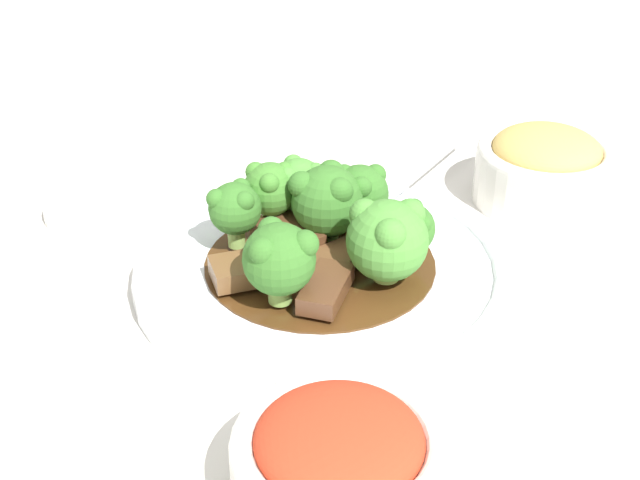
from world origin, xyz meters
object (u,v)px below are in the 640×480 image
at_px(beef_strip_0, 362,246).
at_px(side_bowl_appetizer, 544,167).
at_px(broccoli_floret_1, 387,238).
at_px(serving_spoon, 380,202).
at_px(beef_strip_1, 288,237).
at_px(broccoli_floret_4, 360,192).
at_px(side_bowl_kimchi, 339,461).
at_px(beef_strip_3, 326,289).
at_px(broccoli_floret_8, 235,208).
at_px(broccoli_floret_2, 324,199).
at_px(beef_strip_4, 305,264).
at_px(broccoli_floret_3, 279,258).
at_px(broccoli_floret_7, 270,188).
at_px(beef_strip_2, 255,268).
at_px(sauce_dish, 94,207).
at_px(main_plate, 320,269).
at_px(broccoli_floret_5, 409,228).
at_px(broccoli_floret_6, 333,188).
at_px(broccoli_floret_0, 299,184).

xyz_separation_m(beef_strip_0, side_bowl_appetizer, (0.13, 0.13, 0.01)).
relative_size(broccoli_floret_1, serving_spoon, 0.29).
xyz_separation_m(beef_strip_1, serving_spoon, (0.06, 0.06, -0.00)).
relative_size(broccoli_floret_4, side_bowl_kimchi, 0.43).
bearing_deg(beef_strip_3, broccoli_floret_8, 144.66).
bearing_deg(broccoli_floret_2, broccoli_floret_8, -158.21).
bearing_deg(serving_spoon, broccoli_floret_4, -116.30).
relative_size(beef_strip_4, broccoli_floret_1, 1.12).
distance_m(beef_strip_4, serving_spoon, 0.10).
bearing_deg(beef_strip_4, broccoli_floret_3, -104.10).
distance_m(beef_strip_0, broccoli_floret_7, 0.08).
distance_m(broccoli_floret_3, serving_spoon, 0.14).
height_order(beef_strip_2, side_bowl_kimchi, side_bowl_kimchi).
relative_size(beef_strip_1, beef_strip_2, 0.88).
xyz_separation_m(serving_spoon, side_bowl_appetizer, (0.12, 0.07, 0.01)).
relative_size(broccoli_floret_2, sauce_dish, 0.70).
height_order(main_plate, broccoli_floret_5, broccoli_floret_5).
relative_size(main_plate, broccoli_floret_5, 6.05).
relative_size(broccoli_floret_6, broccoli_floret_8, 0.81).
bearing_deg(broccoli_floret_8, broccoli_floret_0, 49.11).
relative_size(broccoli_floret_3, side_bowl_kimchi, 0.51).
relative_size(broccoli_floret_2, broccoli_floret_6, 1.38).
bearing_deg(side_bowl_kimchi, broccoli_floret_2, 101.36).
bearing_deg(beef_strip_0, side_bowl_appetizer, 45.59).
distance_m(main_plate, broccoli_floret_1, 0.06).
xyz_separation_m(beef_strip_0, beef_strip_1, (-0.05, -0.00, 0.00)).
bearing_deg(main_plate, side_bowl_appetizer, 43.07).
distance_m(main_plate, broccoli_floret_8, 0.07).
height_order(beef_strip_0, broccoli_floret_0, broccoli_floret_0).
height_order(broccoli_floret_0, broccoli_floret_4, broccoli_floret_0).
bearing_deg(beef_strip_4, serving_spoon, 66.79).
distance_m(beef_strip_2, beef_strip_3, 0.05).
bearing_deg(main_plate, sauce_dish, 162.07).
bearing_deg(beef_strip_2, serving_spoon, 55.95).
bearing_deg(broccoli_floret_2, beef_strip_0, -28.36).
bearing_deg(main_plate, beef_strip_2, -142.75).
bearing_deg(beef_strip_2, broccoli_floret_0, 79.41).
relative_size(beef_strip_2, beef_strip_3, 1.22).
distance_m(beef_strip_1, broccoli_floret_0, 0.04).
relative_size(broccoli_floret_6, broccoli_floret_7, 0.78).
bearing_deg(broccoli_floret_7, broccoli_floret_8, -121.98).
bearing_deg(broccoli_floret_7, broccoli_floret_2, -8.83).
height_order(broccoli_floret_5, broccoli_floret_8, broccoli_floret_8).
bearing_deg(broccoli_floret_3, side_bowl_appetizer, 49.20).
xyz_separation_m(beef_strip_1, broccoli_floret_5, (0.09, -0.00, 0.02)).
relative_size(broccoli_floret_0, broccoli_floret_7, 0.97).
distance_m(broccoli_floret_1, broccoli_floret_5, 0.03).
distance_m(beef_strip_1, broccoli_floret_8, 0.04).
xyz_separation_m(broccoli_floret_3, broccoli_floret_6, (0.02, 0.12, -0.01)).
xyz_separation_m(broccoli_floret_2, side_bowl_kimchi, (0.05, -0.23, -0.02)).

